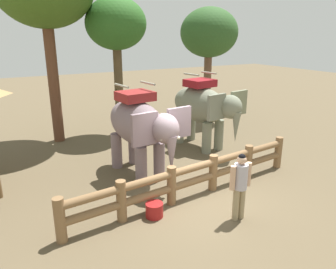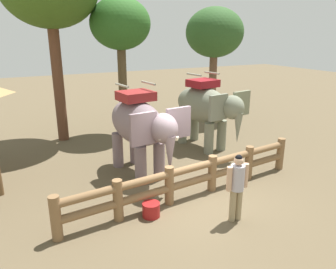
# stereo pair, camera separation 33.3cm
# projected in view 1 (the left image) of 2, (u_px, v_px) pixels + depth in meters

# --- Properties ---
(ground_plane) EXTENTS (60.00, 60.00, 0.00)m
(ground_plane) POSITION_uv_depth(u_px,v_px,m) (198.00, 200.00, 8.86)
(ground_plane) COLOR brown
(log_fence) EXTENTS (7.46, 0.99, 1.05)m
(log_fence) POSITION_uv_depth(u_px,v_px,m) (193.00, 176.00, 8.89)
(log_fence) COLOR brown
(log_fence) RESTS_ON ground
(elephant_near_left) EXTENTS (1.92, 3.40, 2.89)m
(elephant_near_left) POSITION_uv_depth(u_px,v_px,m) (140.00, 126.00, 9.97)
(elephant_near_left) COLOR slate
(elephant_near_left) RESTS_ON ground
(elephant_center) EXTENTS (1.98, 3.43, 2.90)m
(elephant_center) POSITION_uv_depth(u_px,v_px,m) (203.00, 107.00, 12.48)
(elephant_center) COLOR gray
(elephant_center) RESTS_ON ground
(tourist_woman_in_black) EXTENTS (0.60, 0.33, 1.68)m
(tourist_woman_in_black) POSITION_uv_depth(u_px,v_px,m) (240.00, 182.00, 7.70)
(tourist_woman_in_black) COLOR #9B8863
(tourist_woman_in_black) RESTS_ON ground
(tree_far_left) EXTENTS (2.83, 2.83, 5.54)m
(tree_far_left) POSITION_uv_depth(u_px,v_px,m) (209.00, 34.00, 16.08)
(tree_far_left) COLOR brown
(tree_far_left) RESTS_ON ground
(tree_far_right) EXTENTS (2.49, 2.49, 5.75)m
(tree_far_right) POSITION_uv_depth(u_px,v_px,m) (116.00, 26.00, 13.35)
(tree_far_right) COLOR brown
(tree_far_right) RESTS_ON ground
(feed_bucket) EXTENTS (0.43, 0.43, 0.36)m
(feed_bucket) POSITION_uv_depth(u_px,v_px,m) (154.00, 210.00, 8.01)
(feed_bucket) COLOR maroon
(feed_bucket) RESTS_ON ground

